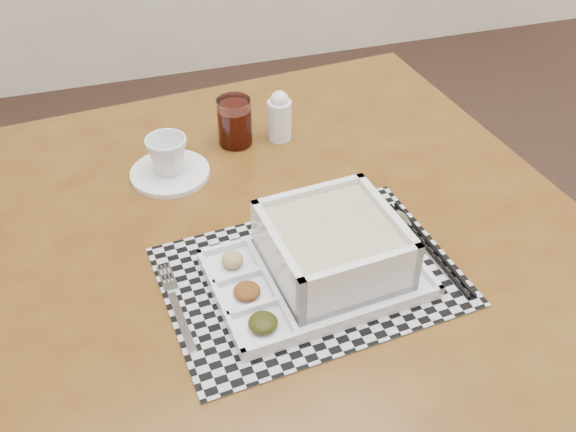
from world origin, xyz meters
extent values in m
cube|color=#4C290D|center=(-0.69, 0.30, 0.78)|extent=(1.15, 1.15, 0.04)
cylinder|color=#4C290D|center=(-1.21, 0.73, 0.38)|extent=(0.05, 0.05, 0.76)
cylinder|color=#4C290D|center=(-0.25, 0.81, 0.38)|extent=(0.05, 0.05, 0.76)
cube|color=#4C290D|center=(-0.73, 0.75, 0.71)|extent=(0.91, 0.11, 0.09)
cube|color=#4C290D|center=(-1.14, 0.25, 0.71)|extent=(0.11, 0.91, 0.09)
cube|color=#4C290D|center=(-0.23, 0.34, 0.71)|extent=(0.11, 0.91, 0.09)
cube|color=#B2B2BA|center=(-0.66, 0.18, 0.80)|extent=(0.48, 0.36, 0.00)
cube|color=white|center=(-0.65, 0.17, 0.81)|extent=(0.34, 0.25, 0.01)
cube|color=white|center=(-0.66, 0.27, 0.82)|extent=(0.32, 0.04, 0.01)
cube|color=white|center=(-0.65, 0.06, 0.82)|extent=(0.32, 0.04, 0.01)
cube|color=white|center=(-0.81, 0.15, 0.82)|extent=(0.03, 0.22, 0.01)
cube|color=white|center=(-0.50, 0.18, 0.82)|extent=(0.03, 0.22, 0.01)
cube|color=white|center=(-0.73, 0.16, 0.82)|extent=(0.03, 0.20, 0.01)
cube|color=white|center=(-0.77, 0.12, 0.82)|extent=(0.08, 0.01, 0.01)
cube|color=white|center=(-0.77, 0.19, 0.82)|extent=(0.08, 0.01, 0.01)
ellipsoid|color=black|center=(-0.76, 0.09, 0.82)|extent=(0.04, 0.04, 0.02)
ellipsoid|color=#47260B|center=(-0.77, 0.16, 0.82)|extent=(0.04, 0.04, 0.02)
ellipsoid|color=olive|center=(-0.77, 0.22, 0.82)|extent=(0.03, 0.03, 0.02)
cube|color=white|center=(-0.63, 0.18, 0.82)|extent=(0.21, 0.21, 0.01)
cube|color=white|center=(-0.63, 0.27, 0.85)|extent=(0.20, 0.03, 0.09)
cube|color=white|center=(-0.62, 0.09, 0.85)|extent=(0.20, 0.03, 0.09)
cube|color=white|center=(-0.72, 0.17, 0.85)|extent=(0.03, 0.20, 0.09)
cube|color=white|center=(-0.53, 0.19, 0.85)|extent=(0.03, 0.20, 0.09)
cube|color=#B7AF88|center=(-0.63, 0.18, 0.85)|extent=(0.19, 0.19, 0.08)
cube|color=silver|center=(-0.87, 0.14, 0.80)|extent=(0.02, 0.12, 0.00)
cube|color=silver|center=(-0.87, 0.22, 0.80)|extent=(0.02, 0.02, 0.00)
cube|color=silver|center=(-0.89, 0.25, 0.80)|extent=(0.01, 0.04, 0.00)
cube|color=silver|center=(-0.88, 0.25, 0.80)|extent=(0.01, 0.04, 0.00)
cube|color=silver|center=(-0.87, 0.25, 0.80)|extent=(0.01, 0.04, 0.00)
cube|color=silver|center=(-0.87, 0.25, 0.80)|extent=(0.01, 0.04, 0.00)
cube|color=silver|center=(-0.46, 0.17, 0.80)|extent=(0.02, 0.12, 0.00)
ellipsoid|color=silver|center=(-0.47, 0.26, 0.80)|extent=(0.04, 0.06, 0.01)
cylinder|color=black|center=(-0.46, 0.18, 0.80)|extent=(0.03, 0.24, 0.01)
cylinder|color=black|center=(-0.45, 0.18, 0.80)|extent=(0.03, 0.24, 0.01)
cylinder|color=white|center=(-0.83, 0.51, 0.80)|extent=(0.15, 0.15, 0.01)
imported|color=white|center=(-0.83, 0.51, 0.84)|extent=(0.10, 0.10, 0.07)
cylinder|color=white|center=(-0.68, 0.58, 0.85)|extent=(0.07, 0.07, 0.10)
cylinder|color=#390804|center=(-0.68, 0.58, 0.84)|extent=(0.06, 0.06, 0.08)
cylinder|color=white|center=(-0.59, 0.58, 0.84)|extent=(0.05, 0.05, 0.08)
sphere|color=white|center=(-0.59, 0.58, 0.89)|extent=(0.04, 0.04, 0.04)
camera|label=1|loc=(-0.91, -0.49, 1.51)|focal=40.00mm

